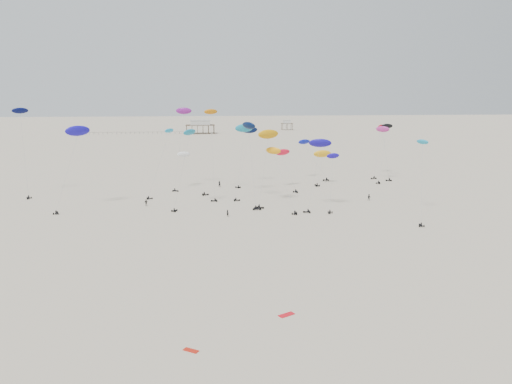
{
  "coord_description": "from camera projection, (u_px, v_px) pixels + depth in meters",
  "views": [
    {
      "loc": [
        -12.87,
        -19.97,
        28.35
      ],
      "look_at": [
        0.0,
        88.0,
        7.0
      ],
      "focal_mm": 35.0,
      "sensor_mm": 36.0,
      "label": 1
    }
  ],
  "objects": [
    {
      "name": "rig_8",
      "position": [
        321.0,
        158.0,
        158.43
      ],
      "size": [
        6.54,
        6.71,
        11.2
      ],
      "rotation": [
        0.0,
        0.0,
        0.36
      ],
      "color": "black",
      "rests_on": "ground"
    },
    {
      "name": "rig_1",
      "position": [
        422.0,
        171.0,
        115.42
      ],
      "size": [
        7.72,
        16.24,
        21.68
      ],
      "rotation": [
        0.0,
        0.0,
        6.21
      ],
      "color": "black",
      "rests_on": "ground"
    },
    {
      "name": "rig_13",
      "position": [
        319.0,
        150.0,
        123.82
      ],
      "size": [
        8.2,
        8.16,
        17.95
      ],
      "rotation": [
        0.0,
        0.0,
        1.48
      ],
      "color": "black",
      "rests_on": "ground"
    },
    {
      "name": "rig_4",
      "position": [
        284.0,
        158.0,
        152.06
      ],
      "size": [
        6.25,
        12.68,
        13.59
      ],
      "rotation": [
        0.0,
        0.0,
        3.4
      ],
      "color": "black",
      "rests_on": "ground"
    },
    {
      "name": "rig_6",
      "position": [
        267.0,
        143.0,
        128.46
      ],
      "size": [
        7.17,
        9.15,
        19.64
      ],
      "rotation": [
        0.0,
        0.0,
        4.14
      ],
      "color": "black",
      "rests_on": "ground"
    },
    {
      "name": "grounded_kite_b",
      "position": [
        191.0,
        351.0,
        56.08
      ],
      "size": [
        1.89,
        1.57,
        0.07
      ],
      "primitive_type": "cube",
      "rotation": [
        0.0,
        0.0,
        -0.58
      ],
      "color": "red",
      "rests_on": "ground"
    },
    {
      "name": "rig_0",
      "position": [
        22.0,
        129.0,
        140.07
      ],
      "size": [
        6.01,
        11.2,
        25.09
      ],
      "rotation": [
        0.0,
        0.0,
        3.12
      ],
      "color": "black",
      "rests_on": "ground"
    },
    {
      "name": "rig_9",
      "position": [
        379.0,
        137.0,
        175.31
      ],
      "size": [
        8.74,
        13.13,
        19.1
      ],
      "rotation": [
        0.0,
        0.0,
        1.9
      ],
      "color": "black",
      "rests_on": "ground"
    },
    {
      "name": "rig_2",
      "position": [
        212.0,
        131.0,
        141.71
      ],
      "size": [
        4.24,
        17.0,
        26.66
      ],
      "rotation": [
        0.0,
        0.0,
        1.71
      ],
      "color": "black",
      "rests_on": "ground"
    },
    {
      "name": "rig_16",
      "position": [
        187.0,
        147.0,
        125.52
      ],
      "size": [
        7.17,
        10.35,
        20.22
      ],
      "rotation": [
        0.0,
        0.0,
        5.64
      ],
      "color": "black",
      "rests_on": "ground"
    },
    {
      "name": "ground_plane",
      "position": [
        226.0,
        159.0,
        221.29
      ],
      "size": [
        900.0,
        900.0,
        0.0
      ],
      "primitive_type": "plane",
      "color": "beige"
    },
    {
      "name": "pier_fence",
      "position": [
        128.0,
        133.0,
        360.09
      ],
      "size": [
        80.2,
        0.2,
        1.5
      ],
      "color": "black",
      "rests_on": "ground"
    },
    {
      "name": "rig_10",
      "position": [
        384.0,
        141.0,
        164.36
      ],
      "size": [
        5.56,
        4.77,
        18.21
      ],
      "rotation": [
        0.0,
        0.0,
        1.62
      ],
      "color": "black",
      "rests_on": "ground"
    },
    {
      "name": "rig_12",
      "position": [
        309.0,
        150.0,
        168.67
      ],
      "size": [
        9.98,
        8.92,
        14.46
      ],
      "rotation": [
        0.0,
        0.0,
        1.77
      ],
      "color": "black",
      "rests_on": "ground"
    },
    {
      "name": "rig_11",
      "position": [
        163.0,
        150.0,
        143.49
      ],
      "size": [
        8.05,
        14.99,
        21.49
      ],
      "rotation": [
        0.0,
        0.0,
        4.89
      ],
      "color": "black",
      "rests_on": "ground"
    },
    {
      "name": "pavilion_small",
      "position": [
        287.0,
        126.0,
        402.97
      ],
      "size": [
        9.0,
        7.0,
        8.0
      ],
      "color": "brown",
      "rests_on": "ground"
    },
    {
      "name": "rig_3",
      "position": [
        332.0,
        171.0,
        124.0
      ],
      "size": [
        5.14,
        9.15,
        14.48
      ],
      "rotation": [
        0.0,
        0.0,
        2.63
      ],
      "color": "black",
      "rests_on": "ground"
    },
    {
      "name": "spectator_3",
      "position": [
        219.0,
        187.0,
        154.98
      ],
      "size": [
        0.95,
        0.78,
        2.27
      ],
      "primitive_type": "imported",
      "rotation": [
        0.0,
        0.0,
        2.85
      ],
      "color": "black",
      "rests_on": "ground"
    },
    {
      "name": "rig_14",
      "position": [
        243.0,
        135.0,
        141.98
      ],
      "size": [
        7.11,
        13.96,
        21.46
      ],
      "rotation": [
        0.0,
        0.0,
        4.63
      ],
      "color": "black",
      "rests_on": "ground"
    },
    {
      "name": "rig_19",
      "position": [
        250.0,
        141.0,
        131.32
      ],
      "size": [
        4.67,
        16.76,
        22.71
      ],
      "rotation": [
        0.0,
        0.0,
        4.35
      ],
      "color": "black",
      "rests_on": "ground"
    },
    {
      "name": "spectator_0",
      "position": [
        228.0,
        216.0,
        117.7
      ],
      "size": [
        0.83,
        0.83,
        1.91
      ],
      "primitive_type": "imported",
      "rotation": [
        0.0,
        0.0,
        2.37
      ],
      "color": "black",
      "rests_on": "ground"
    },
    {
      "name": "grounded_kite_a",
      "position": [
        286.0,
        315.0,
        65.14
      ],
      "size": [
        2.37,
        1.82,
        0.08
      ],
      "primitive_type": "cube",
      "rotation": [
        0.0,
        0.0,
        0.48
      ],
      "color": "red",
      "rests_on": "ground"
    },
    {
      "name": "pavilion_main",
      "position": [
        200.0,
        128.0,
        365.47
      ],
      "size": [
        21.0,
        13.0,
        9.8
      ],
      "color": "brown",
      "rests_on": "ground"
    },
    {
      "name": "rig_15",
      "position": [
        76.0,
        138.0,
        123.98
      ],
      "size": [
        8.38,
        11.31,
        21.32
      ],
      "rotation": [
        0.0,
        0.0,
        -0.0
      ],
      "color": "black",
      "rests_on": "ground"
    },
    {
      "name": "spectator_2",
      "position": [
        146.0,
        206.0,
        128.75
      ],
      "size": [
        1.27,
        0.79,
        2.02
      ],
      "primitive_type": "imported",
      "rotation": [
        0.0,
        0.0,
        6.41
      ],
      "color": "black",
      "rests_on": "ground"
    },
    {
      "name": "rig_5",
      "position": [
        384.0,
        143.0,
        166.9
      ],
      "size": [
        9.75,
        14.36,
        21.4
      ],
      "rotation": [
        0.0,
        0.0,
        5.62
      ],
      "color": "black",
      "rests_on": "ground"
    },
    {
      "name": "rig_20",
      "position": [
        278.0,
        163.0,
        128.49
      ],
      "size": [
        6.41,
        17.77,
        19.45
      ],
      "rotation": [
        0.0,
        0.0,
        5.74
      ],
      "color": "black",
      "rests_on": "ground"
    },
    {
      "name": "rig_7",
      "position": [
        189.0,
        165.0,
        150.52
      ],
      "size": [
        9.2,
        16.21,
        18.07
      ],
      "rotation": [
        0.0,
        0.0,
        4.79
      ],
      "color": "black",
      "rests_on": "ground"
    },
    {
      "name": "rig_18",
      "position": [
        182.0,
        124.0,
        152.48
      ],
      "size": [
        6.52,
        12.11,
        25.02
      ],
      "rotation": [
        0.0,
        0.0,
        4.19
      ],
      "color": "black",
      "rests_on": "ground"
    },
    {
      "name": "rig_17",
      "position": [
        248.0,
        136.0,
        159.0
      ],
      "size": [
        8.3,
        11.5,
        19.39
      ],
      "rotation": [
        0.0,
        0.0,
        0.96
      ],
      "color": "black",
      "rests_on": "ground"
    },
    {
      "name": "spectator_1",
      "position": [
        369.0,
        200.0,
        135.52
      ],
      "size": [
        1.1,
        0.77,
        2.05
      ],
      "primitive_type": "imported",
      "rotation": [
        0.0,
        0.0,
        6.08
      ],
      "color": "black",
      "rests_on": "ground"
    }
  ]
}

